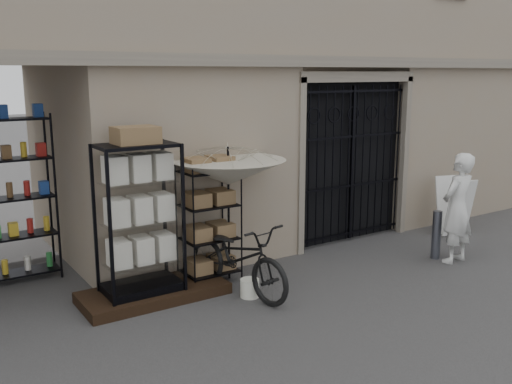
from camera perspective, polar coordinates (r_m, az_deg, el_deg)
ground at (r=8.21m, az=10.25°, el=-10.33°), size 80.00×80.00×0.00m
iron_gate at (r=10.59m, az=8.99°, el=3.17°), size 2.50×0.21×3.00m
step_platform at (r=8.16m, az=-10.18°, el=-9.90°), size 2.00×0.90×0.15m
display_cabinet at (r=7.78m, az=-11.56°, el=-3.41°), size 1.14×0.88×2.19m
wire_rack at (r=8.43m, az=-4.72°, el=-3.30°), size 0.94×0.82×1.79m
market_umbrella at (r=8.35m, az=-2.80°, el=2.68°), size 1.90×1.92×2.42m
white_bucket at (r=8.06m, az=-0.63°, el=-9.58°), size 0.32×0.32×0.26m
bicycle at (r=8.27m, az=-1.82°, el=-9.97°), size 0.87×1.16×2.00m
steel_bollard at (r=10.03m, az=17.59°, el=-4.11°), size 0.19×0.19×0.82m
shopkeeper at (r=10.08m, az=19.14°, el=-6.56°), size 0.91×1.89×0.43m
easel_sign at (r=11.51m, az=19.20°, el=-1.36°), size 0.67×0.73×1.10m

